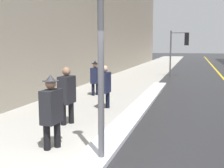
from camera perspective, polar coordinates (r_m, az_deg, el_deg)
sidewalk_slab at (r=19.80m, az=4.48°, el=1.36°), size 4.00×80.00×0.01m
snow_bank_curb at (r=10.17m, az=5.65°, el=-4.60°), size 0.67×12.86×0.11m
lamp_post at (r=5.20m, az=-2.31°, el=12.25°), size 0.28×0.28×4.34m
traffic_light_near at (r=20.86m, az=13.83°, el=7.97°), size 1.31×0.37×3.29m
pedestrian_in_glasses at (r=6.16m, az=-12.15°, el=-4.98°), size 0.35×0.72×1.63m
pedestrian_trailing at (r=7.99m, az=-9.16°, el=-1.80°), size 0.34×0.55×1.64m
pedestrian_nearside at (r=9.88m, az=-1.43°, el=-0.20°), size 0.32×0.72×1.54m
pedestrian_in_fedora at (r=12.55m, az=-3.44°, el=1.52°), size 0.33×0.50×1.57m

